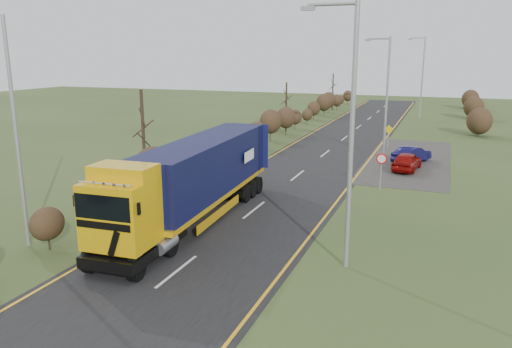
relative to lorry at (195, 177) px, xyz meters
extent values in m
plane|color=#32441D|center=(1.96, -1.29, -2.26)|extent=(160.00, 160.00, 0.00)
cube|color=black|center=(1.96, 8.71, -2.25)|extent=(8.00, 120.00, 0.02)
cube|color=#32302D|center=(8.46, 18.71, -2.24)|extent=(6.00, 18.00, 0.02)
cube|color=#F0A616|center=(-1.74, 8.71, -2.23)|extent=(0.12, 116.00, 0.01)
cube|color=#F0A616|center=(5.66, 8.71, -2.23)|extent=(0.12, 116.00, 0.01)
cube|color=silver|center=(1.96, -5.29, -2.23)|extent=(0.12, 3.00, 0.01)
cube|color=silver|center=(1.96, 2.71, -2.23)|extent=(0.12, 3.00, 0.01)
cube|color=silver|center=(1.96, 10.71, -2.23)|extent=(0.12, 3.00, 0.01)
cube|color=silver|center=(1.96, 18.71, -2.23)|extent=(0.12, 3.00, 0.01)
cube|color=silver|center=(1.96, 26.71, -2.23)|extent=(0.12, 3.00, 0.01)
cube|color=silver|center=(1.96, 34.71, -2.23)|extent=(0.12, 3.00, 0.01)
cube|color=silver|center=(1.96, 42.71, -2.23)|extent=(0.12, 3.00, 0.01)
cube|color=silver|center=(1.96, 50.71, -2.23)|extent=(0.12, 3.00, 0.01)
cube|color=silver|center=(1.96, 58.71, -2.23)|extent=(0.12, 3.00, 0.01)
ellipsoid|color=black|center=(-4.06, -5.29, -1.12)|extent=(1.21, 1.57, 1.39)
ellipsoid|color=black|center=(-4.04, -1.29, -0.77)|extent=(1.58, 2.06, 1.82)
ellipsoid|color=black|center=(-4.03, 2.71, -0.42)|extent=(1.96, 2.55, 2.25)
ellipsoid|color=black|center=(-4.07, 6.71, -0.54)|extent=(1.83, 2.38, 2.10)
ellipsoid|color=black|center=(-4.00, 10.71, -0.97)|extent=(1.37, 1.78, 1.57)
ellipsoid|color=black|center=(-4.10, 14.71, -1.13)|extent=(1.20, 1.56, 1.38)
ellipsoid|color=black|center=(-3.97, 18.71, -0.80)|extent=(1.55, 2.02, 1.78)
ellipsoid|color=black|center=(-4.13, 22.71, -0.43)|extent=(1.95, 2.53, 2.24)
ellipsoid|color=black|center=(-3.94, 26.71, -0.52)|extent=(1.85, 2.41, 2.13)
ellipsoid|color=black|center=(-4.16, 30.71, -0.94)|extent=(1.40, 1.81, 1.61)
ellipsoid|color=black|center=(-3.91, 34.71, -1.13)|extent=(1.19, 1.55, 1.37)
ellipsoid|color=black|center=(-4.19, 38.71, -0.83)|extent=(1.52, 1.97, 1.75)
ellipsoid|color=black|center=(-3.89, 42.71, -0.44)|extent=(1.93, 2.51, 2.22)
ellipsoid|color=black|center=(-4.21, 46.71, -0.49)|extent=(1.88, 2.44, 2.16)
ellipsoid|color=black|center=(-3.86, 50.71, -0.92)|extent=(1.43, 1.85, 1.64)
ellipsoid|color=black|center=(-4.23, 54.71, -1.14)|extent=(1.19, 1.55, 1.37)
ellipsoid|color=black|center=(-3.84, 58.71, -0.86)|extent=(1.49, 1.93, 1.71)
cylinder|color=#2E2117|center=(-4.54, 2.71, 0.77)|extent=(0.18, 0.18, 6.05)
cylinder|color=#2E2117|center=(-4.54, 28.71, 0.27)|extent=(0.18, 0.18, 5.06)
cylinder|color=#2E2117|center=(-4.54, 50.71, 0.32)|extent=(0.18, 0.18, 5.15)
cube|color=black|center=(0.00, -4.96, -1.59)|extent=(2.49, 4.46, 0.42)
cube|color=#D5A009|center=(0.00, -5.81, -0.04)|extent=(2.47, 2.20, 2.45)
cube|color=black|center=(0.00, -6.80, -1.74)|extent=(2.36, 0.24, 0.52)
cube|color=black|center=(-0.40, -6.86, -0.79)|extent=(0.57, 0.05, 1.02)
cube|color=black|center=(0.40, -6.86, -0.79)|extent=(0.57, 0.05, 1.02)
cube|color=black|center=(0.00, -6.83, 0.48)|extent=(2.22, 0.18, 0.90)
cube|color=black|center=(0.00, -6.86, -0.18)|extent=(2.17, 0.14, 0.26)
cube|color=#D5A009|center=(0.00, -5.48, 1.45)|extent=(2.43, 1.44, 0.53)
cylinder|color=silver|center=(0.00, -6.61, 1.28)|extent=(2.08, 0.17, 0.06)
cube|color=black|center=(-1.35, -6.61, 0.53)|extent=(0.09, 0.12, 0.42)
cube|color=black|center=(1.35, -6.61, 0.53)|extent=(0.09, 0.12, 0.42)
cylinder|color=gray|center=(-1.09, -4.58, -1.55)|extent=(0.59, 1.25, 0.53)
cylinder|color=gray|center=(1.09, -4.58, -1.55)|extent=(0.59, 1.25, 0.53)
cube|color=#C8930E|center=(0.00, 1.18, -1.09)|extent=(2.99, 12.00, 0.23)
cube|color=black|center=(0.00, 1.18, 0.32)|extent=(2.95, 11.63, 2.60)
cube|color=#101446|center=(0.00, 6.96, 0.32)|extent=(2.34, 0.18, 2.60)
cube|color=#101446|center=(0.00, -4.60, 0.32)|extent=(2.34, 0.18, 2.60)
cube|color=black|center=(0.00, 4.77, -1.64)|extent=(2.35, 3.51, 0.33)
cube|color=#C8930E|center=(-1.15, 0.23, -1.74)|extent=(0.32, 5.19, 0.42)
cube|color=#C8930E|center=(1.15, 0.23, -1.74)|extent=(0.32, 5.19, 0.42)
cylinder|color=black|center=(-0.99, -6.47, -1.76)|extent=(0.35, 1.00, 0.98)
cylinder|color=black|center=(0.99, -6.47, -1.76)|extent=(0.35, 1.00, 0.98)
cylinder|color=black|center=(-0.99, -4.11, -1.76)|extent=(0.35, 1.00, 0.98)
cylinder|color=black|center=(0.99, -4.11, -1.76)|extent=(0.35, 1.00, 0.98)
cylinder|color=black|center=(-0.99, 3.92, -1.76)|extent=(0.35, 1.00, 0.98)
cylinder|color=black|center=(0.99, 3.92, -1.76)|extent=(0.35, 1.00, 0.98)
cylinder|color=black|center=(-0.99, 4.86, -1.76)|extent=(0.35, 1.00, 0.98)
cylinder|color=black|center=(0.99, 4.86, -1.76)|extent=(0.35, 1.00, 0.98)
cylinder|color=black|center=(-0.99, 5.80, -1.76)|extent=(0.35, 1.00, 0.98)
cylinder|color=black|center=(0.99, 5.80, -1.76)|extent=(0.35, 1.00, 0.98)
imported|color=maroon|center=(8.59, 14.96, -1.62)|extent=(2.00, 3.92, 1.28)
imported|color=#0B0936|center=(8.72, 17.71, -1.65)|extent=(2.78, 3.90, 1.22)
cylinder|color=#97999C|center=(7.76, -2.58, 2.61)|extent=(0.18, 0.18, 9.74)
cylinder|color=#97999C|center=(6.89, -2.58, 7.32)|extent=(1.73, 0.12, 0.12)
cube|color=#97999C|center=(6.03, -2.58, 7.21)|extent=(0.49, 0.19, 0.15)
cylinder|color=#97999C|center=(6.56, 18.71, 2.31)|extent=(0.18, 0.18, 9.14)
cylinder|color=#97999C|center=(5.75, 18.71, 6.73)|extent=(1.62, 0.12, 0.12)
cube|color=#97999C|center=(4.93, 18.71, 6.63)|extent=(0.46, 0.18, 0.14)
cylinder|color=#97999C|center=(7.76, 45.07, 2.69)|extent=(0.18, 0.18, 9.88)
cylinder|color=#97999C|center=(6.88, 45.07, 7.46)|extent=(1.76, 0.12, 0.12)
cube|color=#97999C|center=(6.00, 45.07, 7.35)|extent=(0.49, 0.20, 0.15)
cylinder|color=#97999C|center=(-5.24, -5.22, 2.43)|extent=(0.16, 0.16, 9.38)
cylinder|color=#97999C|center=(7.56, 8.91, -1.28)|extent=(0.08, 0.08, 1.94)
cylinder|color=red|center=(7.56, 8.88, -0.31)|extent=(0.62, 0.04, 0.62)
cylinder|color=white|center=(7.56, 8.86, -0.31)|extent=(0.47, 0.02, 0.47)
cylinder|color=#97999C|center=(6.42, 22.96, -1.49)|extent=(0.08, 0.08, 1.53)
cube|color=gold|center=(6.42, 22.91, -0.62)|extent=(0.77, 0.04, 0.77)
camera|label=1|loc=(10.86, -20.33, 5.68)|focal=35.00mm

